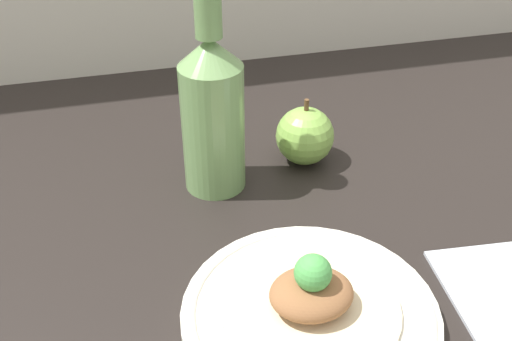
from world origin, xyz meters
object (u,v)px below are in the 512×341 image
Objects in this scene: plate at (310,313)px; apple at (305,136)px; plated_food at (311,296)px; cider_bottle at (212,109)px.

plate is 26.16cm from apple.
plated_food is 24.11cm from cider_bottle.
apple is at bearing 72.91° from plated_food.
cider_bottle is 3.01× the size of apple.
apple reaches higher than plate.
cider_bottle is at bearing -169.67° from apple.
apple is (7.65, 24.88, 2.63)cm from plate.
plate is 0.89× the size of cider_bottle.
plated_food is (0.00, 0.00, 2.09)cm from plate.
apple is (11.56, 2.11, -6.34)cm from cider_bottle.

